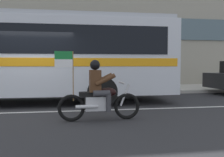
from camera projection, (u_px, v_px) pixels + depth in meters
ground_plane at (35, 109)px, 7.81m from camera, size 60.00×60.00×0.00m
sidewalk_curb at (50, 90)px, 12.84m from camera, size 28.00×3.80×0.15m
lane_center_stripe at (32, 112)px, 7.22m from camera, size 26.60×0.14×0.01m
office_building_facade at (53, 0)px, 14.79m from camera, size 28.00×0.89×10.90m
transit_bus at (6, 53)px, 8.70m from camera, size 12.36×2.72×3.22m
motorcycle_with_rider at (99, 95)px, 6.13m from camera, size 2.20×0.64×1.78m
fire_hydrant at (161, 82)px, 12.97m from camera, size 0.22×0.30×0.75m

